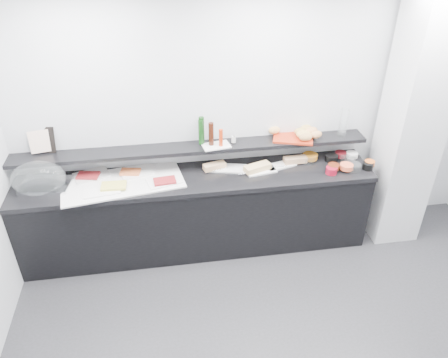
{
  "coord_description": "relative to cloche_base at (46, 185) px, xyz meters",
  "views": [
    {
      "loc": [
        -0.99,
        -2.02,
        3.23
      ],
      "look_at": [
        -0.45,
        1.45,
        1.0
      ],
      "focal_mm": 35.0,
      "sensor_mm": 36.0,
      "label": 1
    }
  ],
  "objects": [
    {
      "name": "back_wall",
      "position": [
        2.15,
        0.27,
        0.43
      ],
      "size": [
        5.0,
        0.02,
        2.7
      ],
      "primitive_type": "cube",
      "color": "silver",
      "rests_on": "ground"
    },
    {
      "name": "ceiling",
      "position": [
        2.15,
        -1.73,
        1.78
      ],
      "size": [
        5.0,
        5.0,
        0.0
      ],
      "primitive_type": "plane",
      "color": "white",
      "rests_on": "back_wall"
    },
    {
      "name": "column",
      "position": [
        3.65,
        -0.08,
        0.43
      ],
      "size": [
        0.5,
        0.5,
        2.7
      ],
      "primitive_type": "cube",
      "color": "silver",
      "rests_on": "ground"
    },
    {
      "name": "buffet_cabinet",
      "position": [
        1.45,
        -0.03,
        -0.5
      ],
      "size": [
        3.6,
        0.6,
        0.85
      ],
      "primitive_type": "cube",
      "color": "black",
      "rests_on": "ground"
    },
    {
      "name": "counter_top",
      "position": [
        1.45,
        -0.03,
        -0.05
      ],
      "size": [
        3.62,
        0.62,
        0.05
      ],
      "primitive_type": "cube",
      "color": "black",
      "rests_on": "buffet_cabinet"
    },
    {
      "name": "wall_shelf",
      "position": [
        1.45,
        0.15,
        0.21
      ],
      "size": [
        3.6,
        0.25,
        0.04
      ],
      "primitive_type": "cube",
      "color": "black",
      "rests_on": "back_wall"
    },
    {
      "name": "cloche_base",
      "position": [
        0.0,
        0.0,
        0.0
      ],
      "size": [
        0.5,
        0.37,
        0.04
      ],
      "primitive_type": "cube",
      "rotation": [
        0.0,
        0.0,
        -0.14
      ],
      "color": "silver",
      "rests_on": "counter_top"
    },
    {
      "name": "cloche_dome",
      "position": [
        -0.04,
        -0.04,
        0.11
      ],
      "size": [
        0.51,
        0.34,
        0.34
      ],
      "primitive_type": "ellipsoid",
      "rotation": [
        0.0,
        0.0,
        0.02
      ],
      "color": "white",
      "rests_on": "cloche_base"
    },
    {
      "name": "linen_runner",
      "position": [
        0.73,
        -0.04,
        -0.01
      ],
      "size": [
        1.24,
        0.73,
        0.01
      ],
      "primitive_type": "cube",
      "rotation": [
        0.0,
        0.0,
        0.16
      ],
      "color": "white",
      "rests_on": "counter_top"
    },
    {
      "name": "platter_meat_a",
      "position": [
        0.41,
        0.12,
        0.0
      ],
      "size": [
        0.39,
        0.33,
        0.01
      ],
      "primitive_type": "cube",
      "rotation": [
        0.0,
        0.0,
        0.35
      ],
      "color": "silver",
      "rests_on": "linen_runner"
    },
    {
      "name": "food_meat_a",
      "position": [
        0.39,
        0.09,
        0.02
      ],
      "size": [
        0.23,
        0.17,
        0.02
      ],
      "primitive_type": "cube",
      "rotation": [
        0.0,
        0.0,
        -0.18
      ],
      "color": "maroon",
      "rests_on": "platter_meat_a"
    },
    {
      "name": "platter_salmon",
      "position": [
        0.86,
        0.1,
        0.0
      ],
      "size": [
        0.36,
        0.29,
        0.01
      ],
      "primitive_type": "cube",
      "rotation": [
        0.0,
        0.0,
        0.29
      ],
      "color": "white",
      "rests_on": "linen_runner"
    },
    {
      "name": "food_salmon",
      "position": [
        0.8,
        0.09,
        0.02
      ],
      "size": [
        0.22,
        0.16,
        0.02
      ],
      "primitive_type": "cube",
      "rotation": [
        0.0,
        0.0,
        -0.19
      ],
      "color": "orange",
      "rests_on": "platter_salmon"
    },
    {
      "name": "platter_cheese",
      "position": [
        0.54,
        -0.17,
        0.0
      ],
      "size": [
        0.37,
        0.27,
        0.01
      ],
      "primitive_type": "cube",
      "rotation": [
        0.0,
        0.0,
        0.14
      ],
      "color": "white",
      "rests_on": "linen_runner"
    },
    {
      "name": "food_cheese",
      "position": [
        0.65,
        -0.14,
        0.02
      ],
      "size": [
        0.24,
        0.16,
        0.02
      ],
      "primitive_type": "cube",
      "rotation": [
        0.0,
        0.0,
        -0.04
      ],
      "color": "#DDD256",
      "rests_on": "platter_cheese"
    },
    {
      "name": "platter_meat_b",
      "position": [
        1.13,
        -0.1,
        0.0
      ],
      "size": [
        0.37,
        0.29,
        0.01
      ],
      "primitive_type": "cube",
      "rotation": [
        0.0,
        0.0,
        0.28
      ],
      "color": "white",
      "rests_on": "linen_runner"
    },
    {
      "name": "food_meat_b",
      "position": [
        1.14,
        -0.13,
        0.02
      ],
      "size": [
        0.22,
        0.16,
        0.02
      ],
      "primitive_type": "cube",
      "rotation": [
        0.0,
        0.0,
        0.1
      ],
      "color": "maroon",
      "rests_on": "platter_meat_b"
    },
    {
      "name": "sandwich_plate_left",
      "position": [
        1.78,
        0.07,
        -0.01
      ],
      "size": [
        0.43,
        0.26,
        0.01
      ],
      "primitive_type": "cube",
      "rotation": [
        0.0,
        0.0,
        -0.23
      ],
      "color": "white",
      "rests_on": "counter_top"
    },
    {
      "name": "sandwich_food_left",
      "position": [
        1.65,
        0.07,
        0.02
      ],
      "size": [
        0.25,
        0.14,
        0.06
      ],
      "primitive_type": "cube",
      "rotation": [
        0.0,
        0.0,
        0.26
      ],
      "color": "tan",
      "rests_on": "sandwich_plate_left"
    },
    {
      "name": "tongs_left",
      "position": [
        1.7,
        0.03,
        -0.0
      ],
      "size": [
        0.15,
        0.06,
        0.01
      ],
      "primitive_type": "cylinder",
      "rotation": [
        0.0,
        1.57,
        0.32
      ],
      "color": "silver",
      "rests_on": "sandwich_plate_left"
    },
    {
      "name": "sandwich_plate_mid",
      "position": [
        2.12,
        -0.05,
        -0.01
      ],
      "size": [
        0.33,
        0.18,
        0.01
      ],
      "primitive_type": "cube",
      "rotation": [
        0.0,
        0.0,
        0.17
      ],
      "color": "white",
      "rests_on": "counter_top"
    },
    {
      "name": "sandwich_food_mid",
      "position": [
        2.08,
        -0.03,
        0.02
      ],
      "size": [
        0.3,
        0.19,
        0.06
      ],
      "primitive_type": "cube",
      "rotation": [
        0.0,
        0.0,
        0.34
      ],
      "color": "tan",
      "rests_on": "sandwich_plate_mid"
    },
    {
      "name": "tongs_mid",
      "position": [
        1.95,
        -0.08,
        -0.0
      ],
      "size": [
        0.16,
        0.02,
        0.01
      ],
      "primitive_type": "cylinder",
      "rotation": [
        0.0,
        1.57,
        0.1
      ],
      "color": "silver",
      "rests_on": "sandwich_plate_mid"
    },
    {
      "name": "sandwich_plate_right",
      "position": [
        2.35,
        0.04,
        -0.01
      ],
      "size": [
        0.34,
        0.22,
        0.01
      ],
      "primitive_type": "cube",
      "rotation": [
        0.0,
        0.0,
        0.28
      ],
      "color": "white",
      "rests_on": "counter_top"
    },
    {
      "name": "sandwich_food_right",
      "position": [
        2.51,
        0.07,
        0.02
      ],
      "size": [
        0.24,
        0.1,
        0.06
      ],
      "primitive_type": "cube",
      "rotation": [
        0.0,
        0.0,
        0.02
      ],
      "color": "tan",
      "rests_on": "sandwich_plate_right"
    },
    {
      "name": "tongs_right",
      "position": [
        2.33,
        -0.0,
        -0.0
      ],
      "size": [
        0.16,
        0.01,
        0.01
      ],
      "primitive_type": "cylinder",
      "rotation": [
        0.0,
        1.57,
        -0.03
      ],
      "color": "#B3B5BA",
      "rests_on": "sandwich_plate_right"
    },
    {
      "name": "bowl_glass_fruit",
      "position": [
        2.65,
        0.09,
        0.02
      ],
      "size": [
        0.2,
        0.2,
        0.07
      ],
      "primitive_type": "cylinder",
      "rotation": [
        0.0,
        0.0,
        -0.28
      ],
      "color": "silver",
      "rests_on": "counter_top"
    },
    {
      "name": "fill_glass_fruit",
      "position": [
        2.69,
        0.11,
        0.03
      ],
      "size": [
        0.21,
        0.21,
        0.05
      ],
      "primitive_type": "cylinder",
      "rotation": [
        0.0,
        0.0,
        0.43
      ],
      "color": "orange",
      "rests_on": "bowl_glass_fruit"
    },
    {
      "name": "bowl_black_jam",
      "position": [
        2.91,
        0.06,
        0.02
      ],
      "size": [
        0.17,
        0.17,
        0.07
      ],
      "primitive_type": "cylinder",
      "rotation": [
        0.0,
        0.0,
        0.24
      ],
      "color": "black",
      "rests_on": "counter_top"
    },
    {
      "name": "fill_black_jam",
      "position": [
        3.03,
        0.1,
        0.03
      ],
      "size": [
        0.13,
        0.13,
        0.05
      ],
      "primitive_type": "cylinder",
      "rotation": [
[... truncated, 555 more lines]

